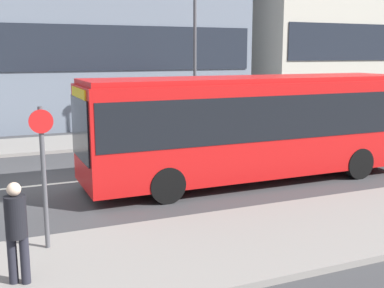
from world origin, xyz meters
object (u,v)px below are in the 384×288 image
object	(u,v)px
city_bus	(252,122)
street_lamp	(195,48)
parked_car_0	(342,123)
pedestrian_near_stop	(16,227)
bus_stop_sign	(43,167)

from	to	relation	value
city_bus	street_lamp	size ratio (longest dim) A/B	1.60
parked_car_0	pedestrian_near_stop	xyz separation A→B (m)	(-14.83, -9.74, 0.45)
parked_car_0	street_lamp	world-z (taller)	street_lamp
street_lamp	bus_stop_sign	bearing A→B (deg)	-126.52
bus_stop_sign	street_lamp	size ratio (longest dim) A/B	0.43
street_lamp	parked_car_0	bearing A→B (deg)	-14.93
city_bus	pedestrian_near_stop	bearing A→B (deg)	-144.34
parked_car_0	bus_stop_sign	world-z (taller)	bus_stop_sign
city_bus	street_lamp	world-z (taller)	street_lamp
parked_car_0	city_bus	bearing A→B (deg)	-146.71
pedestrian_near_stop	bus_stop_sign	xyz separation A→B (m)	(0.60, 1.33, 0.63)
parked_car_0	street_lamp	xyz separation A→B (m)	(-6.68, 1.78, 3.41)
pedestrian_near_stop	street_lamp	size ratio (longest dim) A/B	0.27
parked_car_0	bus_stop_sign	distance (m)	16.57
pedestrian_near_stop	street_lamp	bearing A→B (deg)	78.61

